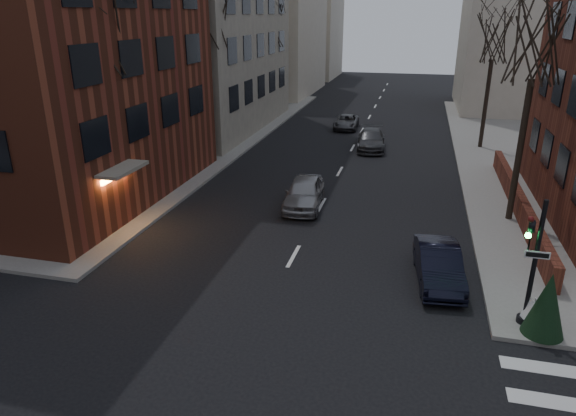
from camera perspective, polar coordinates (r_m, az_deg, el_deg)
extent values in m
cube|color=gray|center=(49.72, -28.50, 7.98)|extent=(44.00, 44.00, 0.15)
cube|color=brown|center=(29.83, -28.96, 18.37)|extent=(15.00, 15.00, 18.00)
cube|color=maroon|center=(26.70, 24.22, 0.64)|extent=(0.35, 16.00, 1.00)
cube|color=beige|center=(63.82, -3.66, 20.80)|extent=(14.00, 16.00, 18.00)
cube|color=beige|center=(56.87, 26.38, 17.80)|extent=(14.00, 14.00, 16.00)
cube|color=beige|center=(79.76, 1.75, 19.41)|extent=(10.00, 12.00, 14.00)
cylinder|color=black|center=(16.78, 25.70, -5.62)|extent=(0.14, 0.14, 4.00)
cylinder|color=black|center=(17.65, 24.73, -11.17)|extent=(0.44, 0.44, 0.20)
imported|color=black|center=(16.40, 25.31, -2.89)|extent=(0.16, 0.20, 1.00)
sphere|color=#19FF4C|center=(16.32, 25.12, -2.78)|extent=(0.18, 0.18, 0.18)
cube|color=white|center=(16.53, 25.96, -4.71)|extent=(0.70, 0.03, 0.22)
cylinder|color=#2D231C|center=(24.40, -18.83, 6.56)|extent=(0.28, 0.28, 6.65)
cylinder|color=#2D231C|center=(34.84, -8.24, 11.76)|extent=(0.28, 0.28, 7.00)
cylinder|color=#2D231C|center=(48.01, -1.80, 14.00)|extent=(0.28, 0.28, 6.30)
cylinder|color=#2D231C|center=(24.93, 24.32, 5.69)|extent=(0.28, 0.28, 6.30)
cylinder|color=#2D231C|center=(38.56, 21.10, 10.68)|extent=(0.28, 0.28, 5.95)
cylinder|color=black|center=(31.07, -9.93, 9.63)|extent=(0.12, 0.12, 6.00)
sphere|color=#FFA54C|center=(30.63, -10.30, 15.32)|extent=(0.36, 0.36, 0.36)
cylinder|color=black|center=(49.79, -0.46, 14.08)|extent=(0.12, 0.12, 6.00)
sphere|color=#FFA54C|center=(49.52, -0.47, 17.64)|extent=(0.36, 0.36, 0.36)
imported|color=black|center=(19.09, 16.38, -6.06)|extent=(1.86, 4.22, 1.35)
imported|color=gray|center=(25.34, 1.82, 1.73)|extent=(2.05, 4.46, 1.48)
imported|color=#38383C|center=(36.91, 9.22, 7.50)|extent=(2.26, 4.78, 1.35)
imported|color=#424348|center=(43.41, 6.49, 9.48)|extent=(1.99, 4.09, 1.12)
cube|color=white|center=(17.34, 25.69, -10.58)|extent=(0.57, 0.67, 0.90)
cone|color=black|center=(16.89, 26.85, -9.51)|extent=(1.53, 1.53, 1.99)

